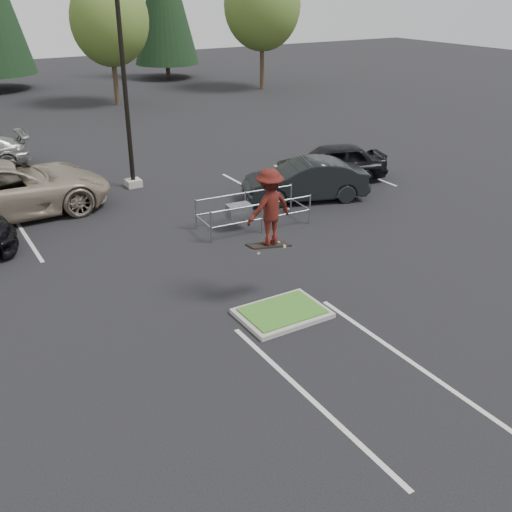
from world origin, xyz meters
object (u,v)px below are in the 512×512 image
light_pole (124,73)px  skateboarder (269,208)px  car_r_black (332,163)px  cart_corral (242,210)px  car_r_charc (305,180)px  decid_c (110,23)px  car_l_tan (8,189)px  decid_d (262,8)px

light_pole → skateboarder: 11.18m
car_r_black → cart_corral: bearing=-46.6°
cart_corral → car_r_charc: car_r_charc is taller
light_pole → decid_c: light_pole is taller
light_pole → car_l_tan: light_pole is taller
skateboarder → car_l_tan: bearing=-71.1°
decid_c → car_r_charc: 23.27m
light_pole → car_r_charc: size_ratio=2.13×
light_pole → skateboarder: light_pole is taller
cart_corral → car_l_tan: 8.53m
car_r_black → decid_c: bearing=-156.1°
car_r_charc → car_r_black: size_ratio=1.02×
car_l_tan → car_r_charc: size_ratio=1.51×
decid_d → car_r_black: size_ratio=2.02×
car_r_charc → cart_corral: bearing=-50.3°
cart_corral → car_l_tan: (-6.57, 5.42, 0.33)m
light_pole → skateboarder: size_ratio=4.60×
car_r_charc → car_l_tan: bearing=-92.8°
car_r_charc → car_r_black: car_r_black is taller
decid_d → car_r_black: (-9.99, -21.94, -5.12)m
decid_c → car_r_charc: decid_c is taller
cart_corral → car_r_charc: bearing=24.7°
decid_d → skateboarder: 34.46m
light_pole → decid_d: (17.49, 18.33, 1.35)m
skateboarder → car_l_tan: 11.23m
car_l_tan → car_r_black: 12.79m
decid_d → car_l_tan: size_ratio=1.31×
skateboarder → light_pole: bearing=-97.6°
cart_corral → car_l_tan: car_l_tan is taller
car_r_black → light_pole: bearing=-97.1°
car_r_charc → car_r_black: 2.73m
car_r_black → skateboarder: bearing=-27.9°
car_r_charc → light_pole: bearing=-115.1°
car_l_tan → car_r_black: car_l_tan is taller
light_pole → cart_corral: size_ratio=2.61×
light_pole → skateboarder: bearing=-91.5°
car_r_black → car_r_charc: bearing=-40.7°
light_pole → skateboarder: (-0.29, -11.00, -1.98)m
skateboarder → car_r_charc: (5.44, 6.00, -1.79)m
car_l_tan → car_r_black: (12.50, -2.68, -0.20)m
car_l_tan → skateboarder: bearing=-156.2°
car_r_charc → car_r_black: bearing=139.7°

